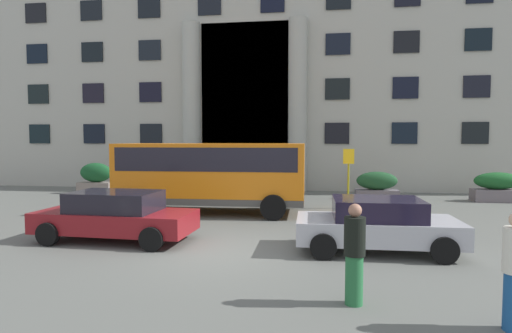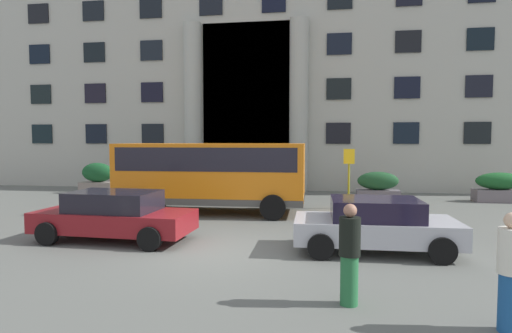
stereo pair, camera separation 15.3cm
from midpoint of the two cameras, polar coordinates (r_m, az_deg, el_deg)
name	(u,v)px [view 2 (the right image)]	position (r m, az deg, el deg)	size (l,w,h in m)	color
ground_plane	(214,254)	(10.79, -5.24, -11.69)	(80.00, 64.00, 0.12)	#5A5C56
office_building_facade	(281,73)	(28.01, 3.61, 12.54)	(34.89, 9.76, 14.27)	#AAA99C
orange_minibus	(212,171)	(16.15, -5.67, -0.63)	(7.06, 2.91, 2.65)	orange
bus_stop_sign	(349,172)	(17.39, 12.69, -0.68)	(0.44, 0.08, 2.42)	olive
hedge_planter_entrance_left	(185,183)	(22.09, -9.31, -2.16)	(1.62, 0.97, 1.20)	#646C58
hedge_planter_far_east	(499,188)	(21.87, 30.21, -2.50)	(2.12, 0.89, 1.33)	slate
hedge_planter_west	(378,186)	(20.53, 16.35, -2.56)	(1.96, 0.78, 1.30)	slate
hedge_planter_entrance_right	(98,179)	(23.41, -20.44, -1.54)	(1.77, 0.81, 1.60)	gray
hedge_planter_east	(267,180)	(20.61, 1.66, -1.88)	(1.58, 0.77, 1.68)	gray
parked_sedan_second	(375,224)	(11.00, 16.16, -7.52)	(3.99, 2.09, 1.33)	#B3B3BA
parked_sedan_far	(115,215)	(12.36, -18.24, -6.28)	(4.37, 2.09, 1.37)	maroon
motorcycle_far_end	(102,208)	(15.32, -19.79, -5.35)	(1.92, 0.55, 0.89)	black
scooter_by_planter	(397,216)	(13.70, 18.81, -6.37)	(1.94, 0.61, 0.89)	black
pedestrian_woman_with_bag	(510,272)	(7.29, 31.68, -12.04)	(0.36, 0.36, 1.75)	#1A4B88
pedestrian_man_crossing	(350,254)	(7.41, 13.12, -11.47)	(0.36, 0.36, 1.72)	#256739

